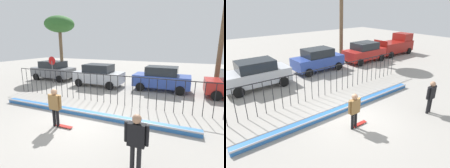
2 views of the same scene
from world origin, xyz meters
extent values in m
plane|color=#9E9991|center=(0.00, 0.00, 0.00)|extent=(60.00, 60.00, 0.00)
cube|color=#2D6BB7|center=(0.00, 1.03, 0.11)|extent=(11.00, 0.36, 0.22)
cylinder|color=#B2B2B7|center=(0.00, 0.85, 0.22)|extent=(11.00, 0.09, 0.09)
cylinder|color=black|center=(-4.67, 3.25, 0.91)|extent=(0.04, 0.04, 1.82)
cylinder|color=black|center=(-4.20, 3.25, 0.91)|extent=(0.04, 0.04, 1.82)
cylinder|color=black|center=(-3.73, 3.25, 0.91)|extent=(0.04, 0.04, 1.82)
cylinder|color=black|center=(-3.27, 3.25, 0.91)|extent=(0.04, 0.04, 1.82)
cylinder|color=black|center=(-2.80, 3.25, 0.91)|extent=(0.04, 0.04, 1.82)
cylinder|color=black|center=(-2.33, 3.25, 0.91)|extent=(0.04, 0.04, 1.82)
cylinder|color=black|center=(-1.87, 3.25, 0.91)|extent=(0.04, 0.04, 1.82)
cylinder|color=black|center=(-1.40, 3.25, 0.91)|extent=(0.04, 0.04, 1.82)
cylinder|color=black|center=(-0.93, 3.25, 0.91)|extent=(0.04, 0.04, 1.82)
cylinder|color=black|center=(-0.47, 3.25, 0.91)|extent=(0.04, 0.04, 1.82)
cylinder|color=black|center=(0.00, 3.25, 0.91)|extent=(0.04, 0.04, 1.82)
cylinder|color=black|center=(0.47, 3.25, 0.91)|extent=(0.04, 0.04, 1.82)
cylinder|color=black|center=(0.93, 3.25, 0.91)|extent=(0.04, 0.04, 1.82)
cylinder|color=black|center=(1.40, 3.25, 0.91)|extent=(0.04, 0.04, 1.82)
cylinder|color=black|center=(1.87, 3.25, 0.91)|extent=(0.04, 0.04, 1.82)
cylinder|color=black|center=(2.33, 3.25, 0.91)|extent=(0.04, 0.04, 1.82)
cylinder|color=black|center=(2.80, 3.25, 0.91)|extent=(0.04, 0.04, 1.82)
cylinder|color=black|center=(3.27, 3.25, 0.91)|extent=(0.04, 0.04, 1.82)
cylinder|color=black|center=(3.73, 3.25, 0.91)|extent=(0.04, 0.04, 1.82)
cylinder|color=black|center=(4.20, 3.25, 0.91)|extent=(0.04, 0.04, 1.82)
cylinder|color=black|center=(4.67, 3.25, 0.91)|extent=(0.04, 0.04, 1.82)
cylinder|color=black|center=(5.13, 3.25, 0.91)|extent=(0.04, 0.04, 1.82)
cylinder|color=black|center=(5.60, 3.25, 0.91)|extent=(0.04, 0.04, 1.82)
cylinder|color=black|center=(6.07, 3.25, 0.91)|extent=(0.04, 0.04, 1.82)
cylinder|color=black|center=(6.53, 3.25, 0.91)|extent=(0.04, 0.04, 1.82)
cylinder|color=black|center=(7.00, 3.25, 0.91)|extent=(0.04, 0.04, 1.82)
cube|color=black|center=(0.00, 3.25, 1.80)|extent=(14.00, 0.04, 0.04)
cylinder|color=black|center=(-0.64, -0.56, 0.41)|extent=(0.14, 0.14, 0.81)
cylinder|color=black|center=(-0.44, -0.56, 0.41)|extent=(0.14, 0.14, 0.81)
cube|color=olive|center=(-0.54, -0.56, 1.15)|extent=(0.50, 0.21, 0.67)
sphere|color=#A87A5B|center=(-0.54, -0.56, 1.62)|extent=(0.27, 0.27, 0.27)
cylinder|color=olive|center=(-0.84, -0.56, 1.19)|extent=(0.11, 0.11, 0.60)
cylinder|color=olive|center=(-0.24, -0.56, 1.19)|extent=(0.11, 0.11, 0.60)
cube|color=#A51E19|center=(-0.14, -0.52, 0.06)|extent=(0.80, 0.20, 0.02)
cylinder|color=silver|center=(0.13, -0.45, 0.03)|extent=(0.05, 0.03, 0.05)
cylinder|color=silver|center=(0.13, -0.60, 0.03)|extent=(0.05, 0.03, 0.05)
cylinder|color=silver|center=(-0.41, -0.45, 0.03)|extent=(0.05, 0.03, 0.05)
cylinder|color=silver|center=(-0.41, -0.60, 0.03)|extent=(0.05, 0.03, 0.05)
cylinder|color=black|center=(3.43, -1.92, 0.41)|extent=(0.14, 0.14, 0.83)
cylinder|color=black|center=(3.62, -1.92, 0.41)|extent=(0.14, 0.14, 0.83)
cube|color=black|center=(3.53, -1.92, 1.17)|extent=(0.50, 0.22, 0.68)
sphere|color=#A87A5B|center=(3.53, -1.92, 1.64)|extent=(0.27, 0.27, 0.27)
cylinder|color=black|center=(3.22, -1.92, 1.20)|extent=(0.11, 0.11, 0.61)
cylinder|color=black|center=(3.83, -1.92, 1.20)|extent=(0.11, 0.11, 0.61)
cube|color=#B7BABF|center=(-2.40, 7.18, 0.79)|extent=(4.30, 1.90, 0.90)
cube|color=#1E2328|center=(-2.40, 7.18, 1.57)|extent=(2.37, 1.71, 0.66)
cylinder|color=black|center=(-0.93, 8.13, 0.34)|extent=(0.68, 0.22, 0.68)
cylinder|color=black|center=(-0.93, 6.23, 0.34)|extent=(0.68, 0.22, 0.68)
cylinder|color=black|center=(-3.86, 8.13, 0.34)|extent=(0.68, 0.22, 0.68)
cylinder|color=black|center=(-3.86, 6.23, 0.34)|extent=(0.68, 0.22, 0.68)
cube|color=#2D479E|center=(2.88, 7.77, 0.79)|extent=(4.30, 1.90, 0.90)
cube|color=#1E2328|center=(2.88, 7.77, 1.57)|extent=(2.37, 1.71, 0.66)
cylinder|color=black|center=(4.34, 8.72, 0.34)|extent=(0.68, 0.22, 0.68)
cylinder|color=black|center=(4.34, 6.82, 0.34)|extent=(0.68, 0.22, 0.68)
cylinder|color=black|center=(1.41, 8.72, 0.34)|extent=(0.68, 0.22, 0.68)
cylinder|color=black|center=(1.41, 6.82, 0.34)|extent=(0.68, 0.22, 0.68)
cube|color=#B2231E|center=(8.05, 7.39, 0.79)|extent=(4.30, 1.90, 0.90)
cube|color=#1E2328|center=(8.05, 7.39, 1.57)|extent=(2.36, 1.71, 0.66)
cylinder|color=black|center=(9.51, 8.34, 0.34)|extent=(0.68, 0.22, 0.68)
cylinder|color=black|center=(9.51, 6.44, 0.34)|extent=(0.68, 0.22, 0.68)
cylinder|color=black|center=(6.59, 8.34, 0.34)|extent=(0.68, 0.22, 0.68)
cylinder|color=black|center=(6.59, 6.44, 0.34)|extent=(0.68, 0.22, 0.68)
cube|color=maroon|center=(12.78, 7.51, 0.89)|extent=(4.70, 1.90, 1.10)
cube|color=maroon|center=(14.23, 7.51, 1.84)|extent=(1.50, 1.75, 0.80)
cube|color=maroon|center=(10.49, 7.51, 1.62)|extent=(0.12, 1.75, 0.36)
cylinder|color=black|center=(14.37, 8.46, 0.34)|extent=(0.68, 0.22, 0.68)
cylinder|color=black|center=(14.37, 6.56, 0.34)|extent=(0.68, 0.22, 0.68)
cylinder|color=black|center=(11.18, 8.46, 0.34)|extent=(0.68, 0.22, 0.68)
cylinder|color=black|center=(11.18, 6.56, 0.34)|extent=(0.68, 0.22, 0.68)
cylinder|color=brown|center=(6.90, 9.63, 3.54)|extent=(0.36, 0.36, 7.07)
camera|label=1|loc=(4.67, -6.31, 3.67)|focal=28.21mm
camera|label=2|loc=(-5.99, -6.36, 5.41)|focal=32.33mm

